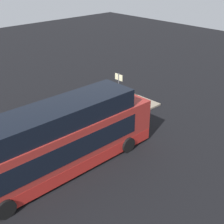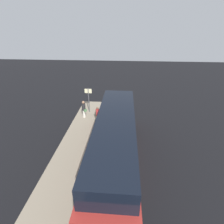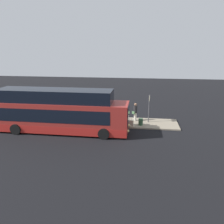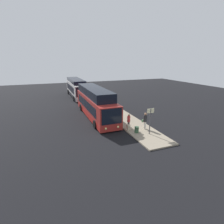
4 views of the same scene
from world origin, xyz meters
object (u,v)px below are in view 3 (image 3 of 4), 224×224
Objects in this scene: suitcase at (131,123)px; passenger_waiting at (126,116)px; trash_bin at (141,122)px; sign_post at (149,105)px; passenger_boarding at (135,111)px; bus_lead at (60,113)px.

passenger_waiting is at bearing 149.56° from suitcase.
sign_post is at bearing 54.19° from trash_bin.
passenger_waiting is 1.56m from trash_bin.
passenger_boarding is 1.13× the size of passenger_waiting.
bus_lead is 7.49× the size of passenger_waiting.
sign_post is 1.95m from trash_bin.
suitcase is at bearing 28.08° from passenger_waiting.
suitcase is 0.31× the size of sign_post.
trash_bin is at bearing 30.49° from suitcase.
bus_lead is 6.61× the size of passenger_boarding.
bus_lead is 6.27m from passenger_waiting.
suitcase is 1.06m from trash_bin.
passenger_boarding is 1.79m from passenger_waiting.
sign_post is (8.05, 3.44, 0.18)m from bus_lead.
bus_lead reaches higher than suitcase.
sign_post is at bearing 89.21° from passenger_waiting.
passenger_waiting is at bearing 103.67° from passenger_boarding.
trash_bin is at bearing 18.07° from bus_lead.
suitcase is (6.37, 1.84, -1.27)m from bus_lead.
trash_bin is at bearing 67.99° from passenger_waiting.
sign_post reaches higher than passenger_waiting.
bus_lead is at bearing -156.86° from sign_post.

